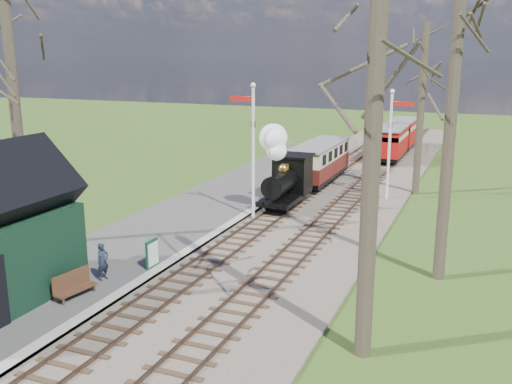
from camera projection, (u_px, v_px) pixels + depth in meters
distant_hills at (415, 244)px, 72.61m from camera, size 114.40×48.00×22.02m
ballast_bed at (330, 194)px, 30.77m from camera, size 8.00×60.00×0.10m
track_near at (307, 191)px, 31.24m from camera, size 1.60×60.00×0.15m
track_far at (354, 195)px, 30.27m from camera, size 1.60×60.00×0.15m
platform at (178, 223)px, 25.36m from camera, size 5.00×44.00×0.20m
coping_strip at (225, 229)px, 24.50m from camera, size 0.40×44.00×0.21m
semaphore_near at (252, 142)px, 25.31m from camera, size 1.22×0.24×6.22m
semaphore_far at (391, 136)px, 28.84m from camera, size 1.22×0.24×5.72m
bare_trees at (241, 123)px, 18.85m from camera, size 15.51×22.39×12.00m
fence_line at (366, 146)px, 43.59m from camera, size 12.60×0.08×1.00m
locomotive at (285, 171)px, 27.44m from camera, size 1.67×3.89×4.16m
coach at (320, 160)px, 33.00m from camera, size 1.94×6.66×2.04m
red_carriage_a at (391, 143)px, 39.78m from camera, size 1.86×4.61×1.96m
red_carriage_b at (402, 133)px, 44.72m from camera, size 1.86×4.61×1.96m
sign_board at (152, 254)px, 19.71m from camera, size 0.11×0.68×1.00m
bench at (73, 285)px, 17.38m from camera, size 0.64×1.44×0.79m
person at (103, 262)px, 18.60m from camera, size 0.39×0.51×1.25m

